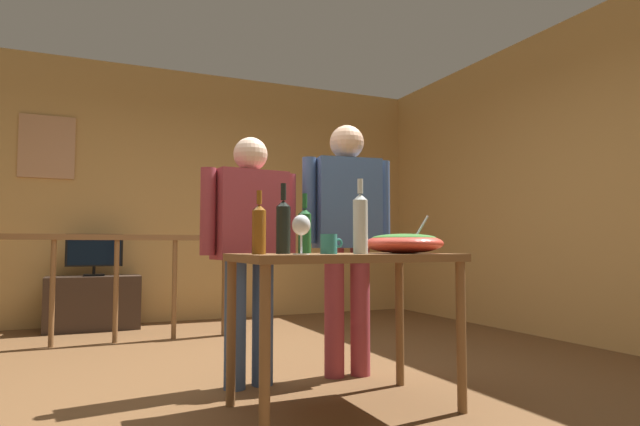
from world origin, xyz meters
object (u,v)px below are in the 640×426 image
object	(u,v)px
wine_bottle_green	(305,229)
person_standing_right	(347,225)
framed_picture	(47,147)
tv_console	(93,303)
wine_bottle_clear	(360,222)
mug_teal	(329,244)
salad_bowl	(404,242)
stair_railing	(111,272)
flat_screen_tv	(95,251)
wine_bottle_dark	(283,225)
wine_glass	(301,227)
person_standing_left	(250,238)
wine_bottle_amber	(259,228)
serving_table	(344,273)

from	to	relation	value
wine_bottle_green	person_standing_right	xyz separation A→B (m)	(0.46, 0.38, 0.05)
framed_picture	tv_console	world-z (taller)	framed_picture
framed_picture	wine_bottle_green	distance (m)	3.88
tv_console	wine_bottle_clear	world-z (taller)	wine_bottle_clear
framed_picture	mug_teal	world-z (taller)	framed_picture
salad_bowl	wine_bottle_clear	world-z (taller)	wine_bottle_clear
stair_railing	person_standing_right	bearing A→B (deg)	-53.87
flat_screen_tv	person_standing_right	xyz separation A→B (m)	(1.51, -2.73, 0.19)
wine_bottle_green	person_standing_right	distance (m)	0.60
wine_bottle_dark	wine_glass	bearing A→B (deg)	-92.06
wine_bottle_green	person_standing_left	distance (m)	0.44
tv_console	salad_bowl	distance (m)	3.83
flat_screen_tv	wine_bottle_amber	distance (m)	3.49
salad_bowl	person_standing_left	bearing A→B (deg)	132.76
wine_glass	wine_bottle_amber	size ratio (longest dim) A/B	0.60
wine_bottle_amber	person_standing_right	xyz separation A→B (m)	(0.82, 0.68, 0.05)
tv_console	person_standing_left	distance (m)	2.96
framed_picture	flat_screen_tv	xyz separation A→B (m)	(0.48, -0.32, -1.09)
serving_table	wine_glass	world-z (taller)	wine_glass
mug_teal	person_standing_left	world-z (taller)	person_standing_left
mug_teal	wine_bottle_green	bearing A→B (deg)	92.84
wine_bottle_dark	mug_teal	world-z (taller)	wine_bottle_dark
salad_bowl	tv_console	bearing A→B (deg)	113.31
wine_bottle_amber	wine_bottle_dark	size ratio (longest dim) A/B	0.85
salad_bowl	person_standing_left	xyz separation A→B (m)	(-0.65, 0.71, 0.03)
stair_railing	salad_bowl	bearing A→B (deg)	-62.22
wine_glass	mug_teal	xyz separation A→B (m)	(0.22, 0.16, -0.08)
mug_teal	wine_bottle_dark	bearing A→B (deg)	150.89
stair_railing	flat_screen_tv	xyz separation A→B (m)	(-0.13, 0.84, 0.17)
wine_bottle_clear	person_standing_right	xyz separation A→B (m)	(0.31, 0.77, 0.02)
wine_glass	person_standing_left	world-z (taller)	person_standing_left
wine_bottle_amber	wine_bottle_green	distance (m)	0.47
flat_screen_tv	serving_table	world-z (taller)	flat_screen_tv
wine_bottle_green	person_standing_right	size ratio (longest dim) A/B	0.20
flat_screen_tv	mug_teal	bearing A→B (deg)	-72.66
stair_railing	salad_bowl	distance (m)	2.95
stair_railing	wine_bottle_clear	distance (m)	2.89
person_standing_right	wine_bottle_amber	bearing A→B (deg)	47.07
tv_console	wine_bottle_dark	bearing A→B (deg)	-75.55
serving_table	wine_glass	distance (m)	0.46
serving_table	person_standing_right	bearing A→B (deg)	61.85
flat_screen_tv	mug_teal	distance (m)	3.57
salad_bowl	mug_teal	size ratio (longest dim) A/B	3.43
salad_bowl	wine_bottle_amber	distance (m)	0.81
tv_console	person_standing_left	size ratio (longest dim) A/B	0.59
wine_bottle_clear	wine_bottle_dark	world-z (taller)	wine_bottle_clear
serving_table	person_standing_right	world-z (taller)	person_standing_right
wine_glass	person_standing_left	xyz separation A→B (m)	(-0.01, 0.84, -0.04)
stair_railing	wine_bottle_dark	xyz separation A→B (m)	(0.73, -2.45, 0.33)
tv_console	person_standing_right	distance (m)	3.23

